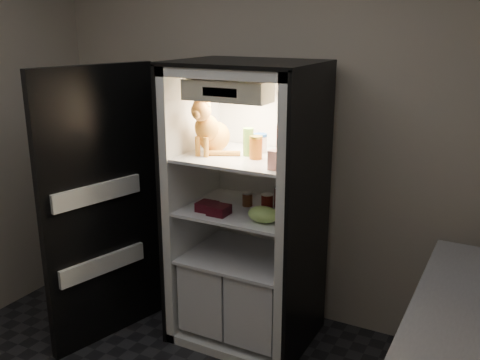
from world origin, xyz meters
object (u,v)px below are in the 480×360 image
object	(u,v)px
refrigerator	(248,226)
berry_box_right	(219,210)
mayo_tub	(260,143)
berry_box_left	(207,206)
parmesan_shaker	(248,142)
cream_carton	(275,160)
grape_bag	(263,214)
tabby_cat	(210,131)
soda_can_c	(267,205)
soda_can_a	(280,197)
pepper_jar	(287,141)
salsa_jar	(256,147)
soda_can_b	(289,205)
condiment_jar	(247,199)

from	to	relation	value
refrigerator	berry_box_right	size ratio (longest dim) A/B	15.55
mayo_tub	berry_box_left	bearing A→B (deg)	-129.51
parmesan_shaker	cream_carton	world-z (taller)	parmesan_shaker
grape_bag	berry_box_right	bearing A→B (deg)	-177.81
refrigerator	tabby_cat	bearing A→B (deg)	-156.24
cream_carton	berry_box_right	distance (m)	0.54
cream_carton	grape_bag	size ratio (longest dim) A/B	0.57
soda_can_c	mayo_tub	bearing A→B (deg)	127.73
refrigerator	soda_can_a	bearing A→B (deg)	17.90
pepper_jar	cream_carton	xyz separation A→B (m)	(0.04, -0.26, -0.06)
salsa_jar	grape_bag	world-z (taller)	salsa_jar
grape_bag	tabby_cat	bearing A→B (deg)	163.02
parmesan_shaker	refrigerator	bearing A→B (deg)	114.58
parmesan_shaker	cream_carton	xyz separation A→B (m)	(0.28, -0.22, -0.03)
soda_can_a	soda_can_b	distance (m)	0.13
mayo_tub	condiment_jar	xyz separation A→B (m)	(-0.05, -0.07, -0.36)
tabby_cat	condiment_jar	xyz separation A→B (m)	(0.22, 0.09, -0.45)
berry_box_left	berry_box_right	distance (m)	0.10
parmesan_shaker	mayo_tub	size ratio (longest dim) A/B	1.43
tabby_cat	berry_box_right	size ratio (longest dim) A/B	3.15
salsa_jar	berry_box_left	distance (m)	0.50
salsa_jar	berry_box_right	bearing A→B (deg)	-141.46
pepper_jar	soda_can_a	xyz separation A→B (m)	(-0.07, 0.07, -0.40)
pepper_jar	soda_can_c	size ratio (longest dim) A/B	1.65
pepper_jar	soda_can_b	xyz separation A→B (m)	(0.03, -0.01, -0.41)
tabby_cat	grape_bag	distance (m)	0.64
salsa_jar	berry_box_right	xyz separation A→B (m)	(-0.18, -0.15, -0.39)
berry_box_left	soda_can_c	bearing A→B (deg)	15.90
soda_can_c	berry_box_right	distance (m)	0.30
refrigerator	pepper_jar	bearing A→B (deg)	-2.33
salsa_jar	cream_carton	bearing A→B (deg)	-39.90
mayo_tub	salsa_jar	world-z (taller)	salsa_jar
salsa_jar	grape_bag	size ratio (longest dim) A/B	0.73
soda_can_a	tabby_cat	bearing A→B (deg)	-158.92
soda_can_a	berry_box_right	world-z (taller)	soda_can_a
mayo_tub	condiment_jar	bearing A→B (deg)	-125.60
soda_can_b	berry_box_right	size ratio (longest dim) A/B	0.92
cream_carton	soda_can_c	world-z (taller)	cream_carton
pepper_jar	parmesan_shaker	bearing A→B (deg)	-171.42
salsa_jar	cream_carton	size ratio (longest dim) A/B	1.29
salsa_jar	soda_can_c	world-z (taller)	salsa_jar
refrigerator	cream_carton	world-z (taller)	refrigerator
tabby_cat	pepper_jar	world-z (taller)	tabby_cat
mayo_tub	soda_can_c	world-z (taller)	mayo_tub
refrigerator	parmesan_shaker	world-z (taller)	refrigerator
mayo_tub	soda_can_b	size ratio (longest dim) A/B	1.10
condiment_jar	soda_can_b	bearing A→B (deg)	-2.01
grape_bag	berry_box_right	world-z (taller)	grape_bag
soda_can_a	soda_can_c	size ratio (longest dim) A/B	0.98
refrigerator	soda_can_a	xyz separation A→B (m)	(0.20, 0.06, 0.22)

